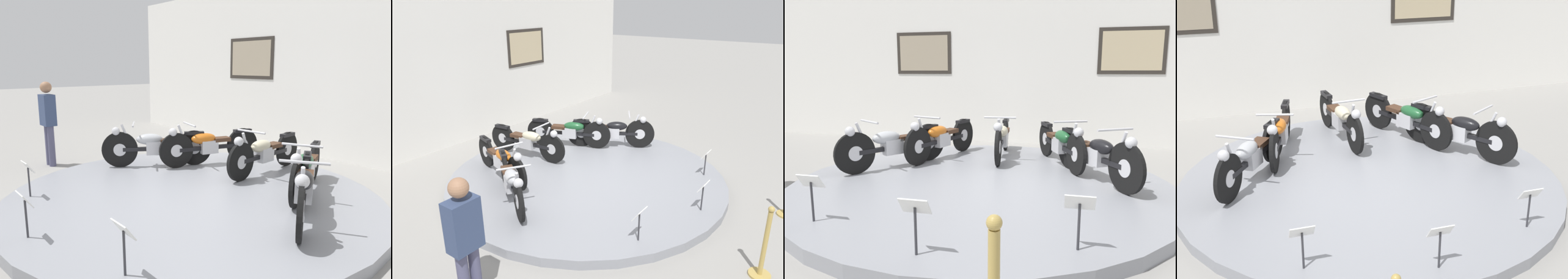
# 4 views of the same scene
# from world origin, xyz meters

# --- Properties ---
(ground_plane) EXTENTS (60.00, 60.00, 0.00)m
(ground_plane) POSITION_xyz_m (0.00, 0.00, 0.00)
(ground_plane) COLOR gray
(display_platform) EXTENTS (5.31, 5.31, 0.15)m
(display_platform) POSITION_xyz_m (0.00, 0.00, 0.07)
(display_platform) COLOR gray
(display_platform) RESTS_ON ground_plane
(back_wall) EXTENTS (14.00, 0.22, 3.88)m
(back_wall) POSITION_xyz_m (0.00, 3.95, 1.94)
(back_wall) COLOR white
(back_wall) RESTS_ON ground_plane
(motorcycle_silver) EXTENTS (1.14, 1.70, 0.80)m
(motorcycle_silver) POSITION_xyz_m (-1.59, 0.42, 0.54)
(motorcycle_silver) COLOR black
(motorcycle_silver) RESTS_ON display_platform
(motorcycle_orange) EXTENTS (0.70, 1.92, 0.79)m
(motorcycle_orange) POSITION_xyz_m (-1.05, 1.24, 0.53)
(motorcycle_orange) COLOR black
(motorcycle_orange) RESTS_ON display_platform
(motorcycle_cream) EXTENTS (0.54, 1.97, 0.79)m
(motorcycle_cream) POSITION_xyz_m (0.00, 1.57, 0.53)
(motorcycle_cream) COLOR black
(motorcycle_cream) RESTS_ON display_platform
(motorcycle_green) EXTENTS (0.84, 1.84, 0.79)m
(motorcycle_green) POSITION_xyz_m (1.05, 1.24, 0.53)
(motorcycle_green) COLOR black
(motorcycle_green) RESTS_ON display_platform
(motorcycle_black) EXTENTS (1.11, 1.74, 0.81)m
(motorcycle_black) POSITION_xyz_m (1.59, 0.42, 0.55)
(motorcycle_black) COLOR black
(motorcycle_black) RESTS_ON display_platform
(info_placard_front_left) EXTENTS (0.26, 0.11, 0.51)m
(info_placard_front_left) POSITION_xyz_m (-1.34, -1.88, 0.52)
(info_placard_front_left) COLOR #333338
(info_placard_front_left) RESTS_ON display_platform
(info_placard_front_centre) EXTENTS (0.26, 0.11, 0.51)m
(info_placard_front_centre) POSITION_xyz_m (0.00, -2.30, 0.52)
(info_placard_front_centre) COLOR #333338
(info_placard_front_centre) RESTS_ON display_platform
(info_placard_front_right) EXTENTS (0.26, 0.11, 0.51)m
(info_placard_front_right) POSITION_xyz_m (1.34, -1.88, 0.52)
(info_placard_front_right) COLOR #333338
(info_placard_front_right) RESTS_ON display_platform
(visitor_standing) EXTENTS (0.36, 0.22, 1.66)m
(visitor_standing) POSITION_xyz_m (-3.43, -0.85, 0.94)
(visitor_standing) COLOR #4C4C6B
(visitor_standing) RESTS_ON ground_plane
(stanchion_post_left_of_entry) EXTENTS (0.28, 0.28, 1.02)m
(stanchion_post_left_of_entry) POSITION_xyz_m (-0.91, -3.43, 0.34)
(stanchion_post_left_of_entry) COLOR tan
(stanchion_post_left_of_entry) RESTS_ON ground_plane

